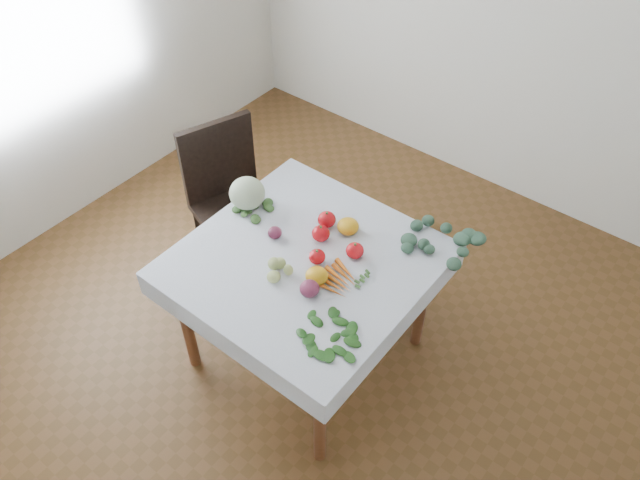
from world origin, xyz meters
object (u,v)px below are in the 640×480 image
object	(u,v)px
table	(305,273)
heirloom_back	(348,226)
chair	(230,193)
cabbage	(247,193)
carrot_bunch	(338,280)

from	to	relation	value
table	heirloom_back	world-z (taller)	heirloom_back
chair	heirloom_back	size ratio (longest dim) A/B	9.01
cabbage	carrot_bunch	size ratio (longest dim) A/B	0.94
heirloom_back	cabbage	bearing A→B (deg)	-162.84
chair	cabbage	size ratio (longest dim) A/B	5.29
carrot_bunch	cabbage	bearing A→B (deg)	169.09
table	chair	size ratio (longest dim) A/B	1.02
chair	cabbage	world-z (taller)	chair
cabbage	heirloom_back	size ratio (longest dim) A/B	1.70
table	chair	world-z (taller)	chair
chair	carrot_bunch	bearing A→B (deg)	-16.31
heirloom_back	carrot_bunch	size ratio (longest dim) A/B	0.55
table	cabbage	xyz separation A→B (m)	(-0.48, 0.12, 0.19)
chair	carrot_bunch	xyz separation A→B (m)	(1.01, -0.30, 0.21)
table	cabbage	bearing A→B (deg)	166.33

